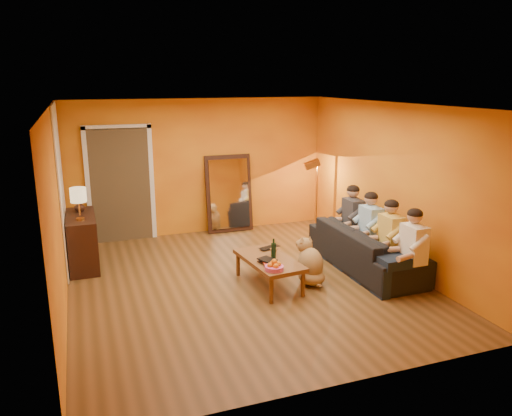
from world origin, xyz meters
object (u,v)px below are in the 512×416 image
object	(u,v)px
floor_lamp	(317,198)
person_mid_left	(390,239)
person_far_right	(353,220)
tumbler	(274,252)
sofa	(366,248)
table_lamp	(79,204)
person_far_left	(413,251)
mirror_frame	(229,193)
vase	(79,206)
wine_bottle	(274,249)
laptop	(272,249)
coffee_table	(269,272)
person_mid_right	(370,229)
dog	(310,261)
sideboard	(82,241)

from	to	relation	value
floor_lamp	person_mid_left	xyz separation A→B (m)	(0.03, -2.41, -0.11)
person_far_right	tumbler	size ratio (longest dim) A/B	11.46
sofa	person_far_right	bearing A→B (deg)	-11.31
table_lamp	person_mid_left	xyz separation A→B (m)	(4.37, -1.78, -0.49)
floor_lamp	person_far_left	size ratio (longest dim) A/B	1.18
tumbler	sofa	bearing A→B (deg)	0.21
person_far_left	tumbler	distance (m)	1.99
mirror_frame	vase	bearing A→B (deg)	-163.43
mirror_frame	floor_lamp	distance (m)	1.72
wine_bottle	tumbler	distance (m)	0.21
mirror_frame	sofa	size ratio (longest dim) A/B	0.66
person_far_right	vase	bearing A→B (deg)	164.26
person_far_right	laptop	bearing A→B (deg)	-165.57
mirror_frame	laptop	size ratio (longest dim) A/B	4.42
coffee_table	person_mid_right	distance (m)	1.89
mirror_frame	person_mid_right	world-z (taller)	mirror_frame
sofa	person_far_right	size ratio (longest dim) A/B	1.88
mirror_frame	tumbler	xyz separation A→B (m)	(-0.13, -2.72, -0.29)
mirror_frame	person_far_left	xyz separation A→B (m)	(1.58, -3.71, -0.15)
person_mid_right	person_mid_left	bearing A→B (deg)	-90.00
dog	person_mid_right	world-z (taller)	person_mid_right
floor_lamp	tumbler	distance (m)	2.60
wine_bottle	sideboard	bearing A→B (deg)	145.04
mirror_frame	person_far_right	size ratio (longest dim) A/B	1.25
mirror_frame	laptop	xyz separation A→B (m)	(-0.07, -2.49, -0.33)
person_mid_right	person_far_right	bearing A→B (deg)	90.00
person_mid_right	laptop	size ratio (longest dim) A/B	3.55
table_lamp	person_far_left	size ratio (longest dim) A/B	0.42
floor_lamp	sideboard	bearing A→B (deg)	-159.78
sideboard	sofa	xyz separation A→B (m)	(4.24, -1.63, -0.09)
sideboard	laptop	size ratio (longest dim) A/B	3.43
tumbler	laptop	size ratio (longest dim) A/B	0.31
laptop	person_mid_right	bearing A→B (deg)	-22.19
sideboard	person_far_right	size ratio (longest dim) A/B	0.97
person_far_left	person_mid_left	distance (m)	0.55
coffee_table	person_far_right	distance (m)	2.03
person_far_right	dog	bearing A→B (deg)	-143.72
floor_lamp	vase	bearing A→B (deg)	-163.07
vase	coffee_table	bearing A→B (deg)	-38.37
person_far_left	person_far_right	bearing A→B (deg)	90.00
table_lamp	tumbler	bearing A→B (deg)	-26.73
coffee_table	table_lamp	bearing A→B (deg)	143.97
mirror_frame	sofa	xyz separation A→B (m)	(1.45, -2.71, -0.43)
table_lamp	person_mid_right	size ratio (longest dim) A/B	0.42
mirror_frame	person_mid_right	size ratio (longest dim) A/B	1.25
sideboard	dog	bearing A→B (deg)	-30.90
dog	mirror_frame	bearing A→B (deg)	75.82
sideboard	vase	distance (m)	0.57
sofa	laptop	xyz separation A→B (m)	(-1.52, 0.22, 0.10)
tumbler	laptop	xyz separation A→B (m)	(0.06, 0.23, -0.04)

